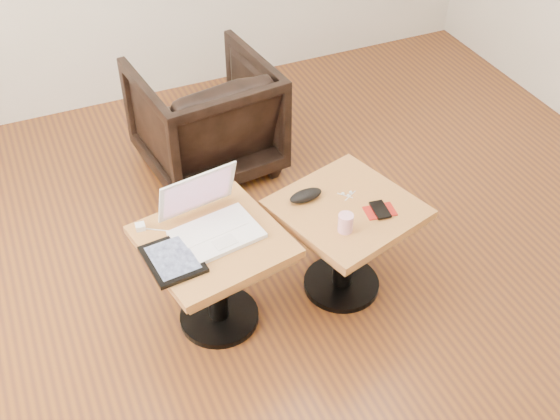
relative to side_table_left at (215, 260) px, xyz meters
name	(u,v)px	position (x,y,z in m)	size (l,w,h in m)	color
room_shell	(322,55)	(0.40, -0.15, 0.97)	(4.52, 4.52, 2.71)	#4A2818
side_table_left	(215,260)	(0.00, 0.00, 0.00)	(0.66, 0.66, 0.51)	black
side_table_right	(346,227)	(0.62, -0.04, 0.00)	(0.70, 0.70, 0.51)	black
laptop	(210,220)	(0.01, 0.06, 0.18)	(0.40, 0.37, 0.25)	white
tablet	(173,259)	(-0.19, -0.06, 0.14)	(0.23, 0.28, 0.02)	black
charging_adapter	(140,227)	(-0.26, 0.18, 0.14)	(0.04, 0.04, 0.02)	white
glasses_case	(306,196)	(0.47, 0.07, 0.15)	(0.16, 0.07, 0.05)	black
striped_cup	(346,223)	(0.53, -0.18, 0.17)	(0.07, 0.07, 0.08)	#D0517D
earbuds_tangle	(347,194)	(0.65, 0.03, 0.13)	(0.08, 0.05, 0.02)	white
phone_on_sleeve	(380,210)	(0.73, -0.13, 0.13)	(0.14, 0.12, 0.02)	maroon
armchair	(205,117)	(0.35, 1.16, -0.05)	(0.71, 0.73, 0.67)	black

